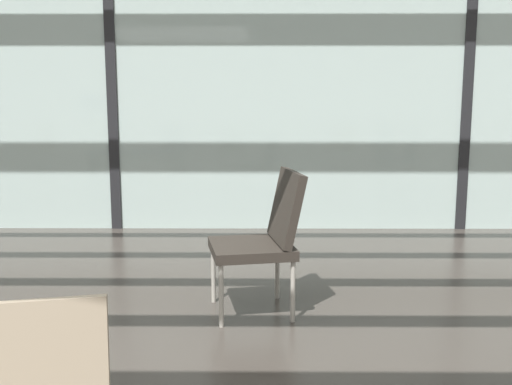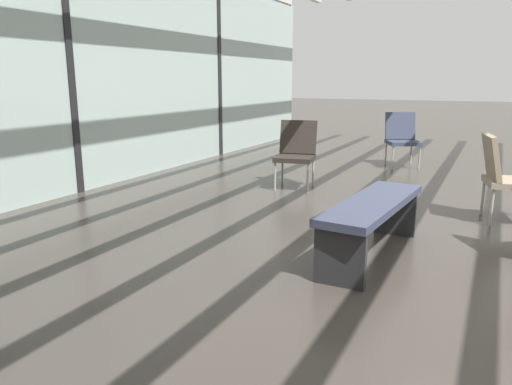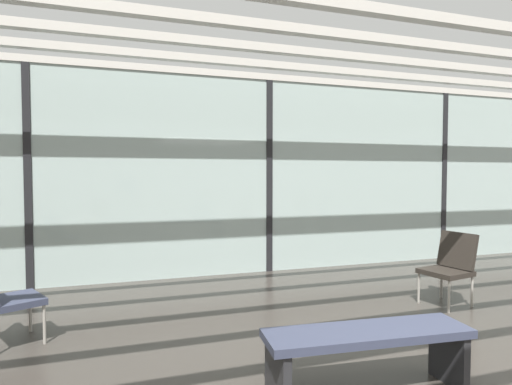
{
  "view_description": "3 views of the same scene",
  "coord_description": "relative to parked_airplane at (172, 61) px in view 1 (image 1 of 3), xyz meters",
  "views": [
    {
      "loc": [
        1.46,
        -0.56,
        1.27
      ],
      "look_at": [
        1.43,
        4.14,
        0.53
      ],
      "focal_mm": 40.19,
      "sensor_mm": 36.0,
      "label": 1
    },
    {
      "loc": [
        -4.39,
        0.49,
        1.4
      ],
      "look_at": [
        -1.9,
        1.72,
        0.75
      ],
      "focal_mm": 34.14,
      "sensor_mm": 36.0,
      "label": 2
    },
    {
      "loc": [
        -2.33,
        -1.25,
        1.57
      ],
      "look_at": [
        -0.03,
        5.75,
        1.26
      ],
      "focal_mm": 29.51,
      "sensor_mm": 36.0,
      "label": 3
    }
  ],
  "objects": [
    {
      "name": "window_mullion_2",
      "position": [
        3.85,
        -6.26,
        -0.57
      ],
      "size": [
        0.1,
        0.12,
        3.1
      ],
      "primitive_type": "cube",
      "color": "black",
      "rests_on": "ground"
    },
    {
      "name": "glass_curtain_wall",
      "position": [
        0.35,
        -6.26,
        -0.57
      ],
      "size": [
        14.0,
        0.08,
        3.1
      ],
      "primitive_type": "cube",
      "color": "#A3B7B2",
      "rests_on": "ground"
    },
    {
      "name": "parked_airplane",
      "position": [
        0.0,
        0.0,
        0.0
      ],
      "size": [
        11.24,
        4.24,
        4.24
      ],
      "color": "#B2BCD6",
      "rests_on": "ground"
    },
    {
      "name": "window_mullion_1",
      "position": [
        0.35,
        -6.26,
        -0.57
      ],
      "size": [
        0.1,
        0.12,
        3.1
      ],
      "primitive_type": "cube",
      "color": "black",
      "rests_on": "ground"
    },
    {
      "name": "lounge_chair_4",
      "position": [
        1.84,
        -8.63,
        -1.63
      ],
      "size": [
        0.6,
        0.57,
        0.87
      ],
      "rotation": [
        0.0,
        0.0,
        4.9
      ],
      "color": "#28231E",
      "rests_on": "ground"
    }
  ]
}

